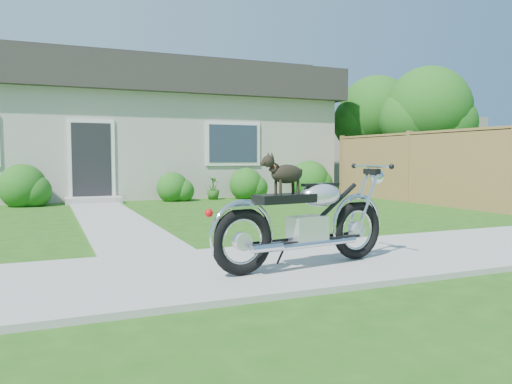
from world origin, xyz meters
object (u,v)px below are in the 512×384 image
at_px(fence, 409,167).
at_px(house, 130,128).
at_px(tree_far, 380,117).
at_px(potted_plant_left, 24,191).
at_px(tree_near, 433,113).
at_px(motorcycle_with_dog, 307,218).
at_px(potted_plant_right, 213,188).

bearing_deg(fence, house, 135.26).
bearing_deg(tree_far, potted_plant_left, -174.15).
bearing_deg(tree_near, house, 149.98).
distance_m(fence, tree_far, 4.76).
bearing_deg(tree_near, motorcycle_with_dog, -138.68).
bearing_deg(tree_near, tree_far, 91.06).
bearing_deg(motorcycle_with_dog, potted_plant_right, 69.75).
relative_size(potted_plant_left, motorcycle_with_dog, 0.33).
bearing_deg(house, tree_far, -15.26).
bearing_deg(tree_far, fence, -116.96).
bearing_deg(fence, potted_plant_right, 148.49).
xyz_separation_m(potted_plant_left, motorcycle_with_dog, (3.03, -8.84, 0.19)).
height_order(house, motorcycle_with_dog, house).
height_order(house, fence, house).
bearing_deg(house, potted_plant_right, -63.26).
distance_m(potted_plant_left, potted_plant_right, 4.87).
relative_size(house, fence, 1.90).
distance_m(house, motorcycle_with_dog, 12.39).
height_order(house, tree_near, house).
bearing_deg(potted_plant_right, tree_far, 10.11).
xyz_separation_m(tree_far, potted_plant_right, (-6.59, -1.17, -2.28)).
bearing_deg(potted_plant_left, tree_near, -6.90).
relative_size(fence, potted_plant_right, 9.96).
height_order(potted_plant_left, motorcycle_with_dog, motorcycle_with_dog).
distance_m(house, tree_far, 8.64).
relative_size(tree_far, motorcycle_with_dog, 1.84).
xyz_separation_m(tree_near, potted_plant_right, (-6.64, 1.39, -2.21)).
relative_size(house, potted_plant_left, 17.25).
relative_size(fence, motorcycle_with_dog, 2.99).
relative_size(tree_far, potted_plant_right, 6.13).
bearing_deg(tree_near, potted_plant_left, 173.10).
relative_size(tree_near, potted_plant_right, 5.98).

